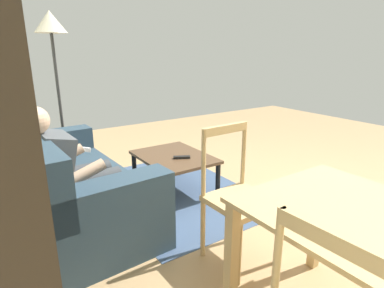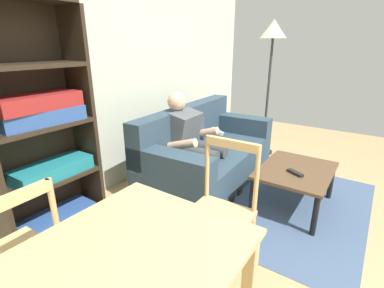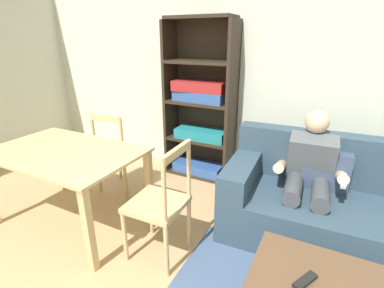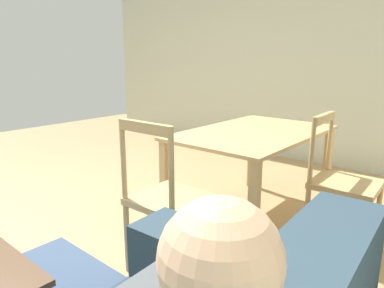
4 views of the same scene
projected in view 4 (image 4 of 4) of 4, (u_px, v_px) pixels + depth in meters
The scene contains 5 objects.
ground_plane at pixel (45, 230), 2.73m from camera, with size 8.46×8.46×0.00m, color tan.
wall_side at pixel (259, 57), 4.80m from camera, with size 0.12×5.69×2.68m, color beige.
dining_table at pixel (254, 144), 2.83m from camera, with size 1.38×0.88×0.75m.
dining_chair_near_wall at pixel (341, 183), 2.42m from camera, with size 0.44×0.44×0.94m.
dining_chair_facing_couch at pixel (166, 200), 2.11m from camera, with size 0.43×0.43×0.98m.
Camera 4 is at (1.15, 2.49, 1.31)m, focal length 32.53 mm.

